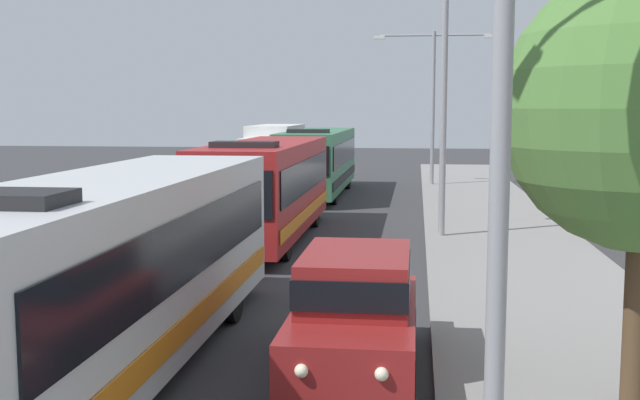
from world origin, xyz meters
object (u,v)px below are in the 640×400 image
(white_suv, at_px, (356,308))
(box_truck_oncoming, at_px, (274,151))
(bus_middle, at_px, (318,160))
(streetlamp_mid, at_px, (444,62))
(bus_lead, at_px, (112,267))
(bus_second_in_line, at_px, (267,186))
(streetlamp_far, at_px, (433,90))

(white_suv, xyz_separation_m, box_truck_oncoming, (-7.00, 31.11, 0.68))
(bus_middle, bearing_deg, streetlamp_mid, -65.97)
(bus_lead, bearing_deg, white_suv, 7.68)
(box_truck_oncoming, bearing_deg, bus_lead, -84.04)
(bus_lead, height_order, bus_second_in_line, same)
(white_suv, xyz_separation_m, streetlamp_far, (1.70, 29.31, 3.98))
(bus_second_in_line, height_order, white_suv, bus_second_in_line)
(bus_second_in_line, distance_m, bus_middle, 12.77)
(bus_lead, height_order, streetlamp_far, streetlamp_far)
(white_suv, height_order, box_truck_oncoming, box_truck_oncoming)
(bus_second_in_line, distance_m, streetlamp_far, 18.47)
(bus_second_in_line, xyz_separation_m, bus_middle, (0.00, 12.77, 0.00))
(bus_lead, xyz_separation_m, box_truck_oncoming, (-3.30, 31.60, 0.02))
(bus_middle, xyz_separation_m, streetlamp_mid, (5.40, -12.11, 3.79))
(bus_middle, bearing_deg, bus_second_in_line, -90.00)
(bus_middle, bearing_deg, white_suv, -81.50)
(bus_lead, xyz_separation_m, streetlamp_far, (5.40, 29.81, 3.32))
(white_suv, relative_size, box_truck_oncoming, 0.55)
(bus_second_in_line, relative_size, white_suv, 2.30)
(bus_lead, distance_m, streetlamp_mid, 14.69)
(box_truck_oncoming, height_order, streetlamp_far, streetlamp_far)
(bus_lead, bearing_deg, streetlamp_mid, 67.64)
(white_suv, bearing_deg, streetlamp_far, 86.68)
(white_suv, bearing_deg, bus_middle, 98.50)
(bus_middle, xyz_separation_m, streetlamp_far, (5.40, 4.58, 3.32))
(streetlamp_far, bearing_deg, box_truck_oncoming, 168.35)
(bus_second_in_line, bearing_deg, streetlamp_mid, 6.98)
(bus_middle, bearing_deg, box_truck_oncoming, 117.39)
(box_truck_oncoming, relative_size, streetlamp_mid, 0.93)
(bus_lead, bearing_deg, streetlamp_far, 79.74)
(bus_second_in_line, bearing_deg, bus_lead, -90.00)
(bus_middle, distance_m, box_truck_oncoming, 7.18)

